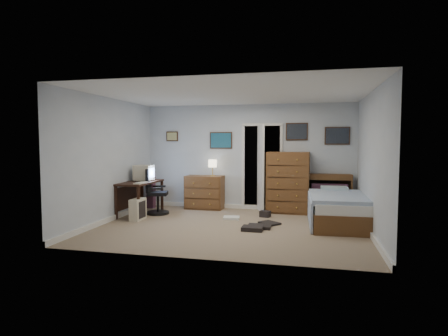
# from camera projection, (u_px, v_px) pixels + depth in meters

# --- Properties ---
(floor) EXTENTS (5.00, 4.00, 0.02)m
(floor) POSITION_uv_depth(u_px,v_px,m) (230.00, 228.00, 7.09)
(floor) COLOR gray
(floor) RESTS_ON ground
(computer_desk) EXTENTS (0.62, 1.29, 0.74)m
(computer_desk) POSITION_uv_depth(u_px,v_px,m) (137.00, 189.00, 8.30)
(computer_desk) COLOR black
(computer_desk) RESTS_ON floor
(crt_monitor) EXTENTS (0.39, 0.36, 0.35)m
(crt_monitor) POSITION_uv_depth(u_px,v_px,m) (144.00, 173.00, 8.39)
(crt_monitor) COLOR beige
(crt_monitor) RESTS_ON computer_desk
(keyboard) EXTENTS (0.16, 0.40, 0.02)m
(keyboard) POSITION_uv_depth(u_px,v_px,m) (141.00, 183.00, 7.89)
(keyboard) COLOR beige
(keyboard) RESTS_ON computer_desk
(pc_tower) EXTENTS (0.21, 0.42, 0.44)m
(pc_tower) POSITION_uv_depth(u_px,v_px,m) (138.00, 209.00, 7.72)
(pc_tower) COLOR beige
(pc_tower) RESTS_ON floor
(office_chair) EXTENTS (0.60, 0.60, 1.02)m
(office_chair) POSITION_uv_depth(u_px,v_px,m) (155.00, 197.00, 8.34)
(office_chair) COLOR black
(office_chair) RESTS_ON floor
(media_stack) EXTENTS (0.18, 0.18, 0.88)m
(media_stack) POSITION_uv_depth(u_px,v_px,m) (151.00, 190.00, 9.13)
(media_stack) COLOR maroon
(media_stack) RESTS_ON floor
(low_dresser) EXTENTS (0.90, 0.46, 0.80)m
(low_dresser) POSITION_uv_depth(u_px,v_px,m) (205.00, 192.00, 9.01)
(low_dresser) COLOR brown
(low_dresser) RESTS_ON floor
(table_lamp) EXTENTS (0.20, 0.20, 0.39)m
(table_lamp) POSITION_uv_depth(u_px,v_px,m) (213.00, 164.00, 8.92)
(table_lamp) COLOR gold
(table_lamp) RESTS_ON low_dresser
(doorway) EXTENTS (0.96, 1.12, 2.05)m
(doorway) POSITION_uv_depth(u_px,v_px,m) (263.00, 167.00, 9.15)
(doorway) COLOR black
(doorway) RESTS_ON floor
(tall_dresser) EXTENTS (0.96, 0.59, 1.39)m
(tall_dresser) POSITION_uv_depth(u_px,v_px,m) (288.00, 182.00, 8.52)
(tall_dresser) COLOR brown
(tall_dresser) RESTS_ON floor
(headboard_bookcase) EXTENTS (1.00, 0.30, 0.89)m
(headboard_bookcase) POSITION_uv_depth(u_px,v_px,m) (329.00, 192.00, 8.45)
(headboard_bookcase) COLOR brown
(headboard_bookcase) RESTS_ON floor
(bed) EXTENTS (1.14, 2.03, 0.66)m
(bed) POSITION_uv_depth(u_px,v_px,m) (337.00, 209.00, 7.31)
(bed) COLOR brown
(bed) RESTS_ON floor
(wall_posters) EXTENTS (4.38, 0.04, 0.60)m
(wall_posters) POSITION_uv_depth(u_px,v_px,m) (271.00, 136.00, 8.76)
(wall_posters) COLOR #331E11
(wall_posters) RESTS_ON floor
(floor_clutter) EXTENTS (1.25, 1.54, 0.13)m
(floor_clutter) POSITION_uv_depth(u_px,v_px,m) (255.00, 223.00, 7.29)
(floor_clutter) COLOR black
(floor_clutter) RESTS_ON floor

